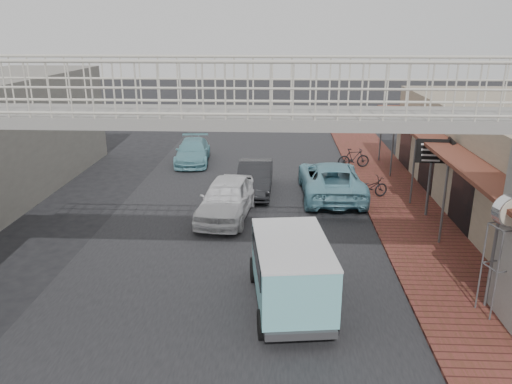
# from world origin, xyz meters

# --- Properties ---
(ground) EXTENTS (120.00, 120.00, 0.00)m
(ground) POSITION_xyz_m (0.00, 0.00, 0.00)
(ground) COLOR black
(ground) RESTS_ON ground
(road_strip) EXTENTS (10.00, 60.00, 0.01)m
(road_strip) POSITION_xyz_m (0.00, 0.00, 0.01)
(road_strip) COLOR black
(road_strip) RESTS_ON ground
(sidewalk) EXTENTS (3.00, 40.00, 0.10)m
(sidewalk) POSITION_xyz_m (6.50, 3.00, 0.05)
(sidewalk) COLOR brown
(sidewalk) RESTS_ON ground
(footbridge) EXTENTS (16.40, 2.40, 6.34)m
(footbridge) POSITION_xyz_m (0.00, -4.00, 3.18)
(footbridge) COLOR gray
(footbridge) RESTS_ON ground
(white_hatchback) EXTENTS (2.28, 4.65, 1.52)m
(white_hatchback) POSITION_xyz_m (-0.50, 3.28, 0.76)
(white_hatchback) COLOR white
(white_hatchback) RESTS_ON ground
(dark_sedan) EXTENTS (1.49, 4.14, 1.36)m
(dark_sedan) POSITION_xyz_m (0.42, 6.33, 0.68)
(dark_sedan) COLOR black
(dark_sedan) RESTS_ON ground
(angkot_curb) EXTENTS (2.69, 5.53, 1.52)m
(angkot_curb) POSITION_xyz_m (3.71, 6.00, 0.76)
(angkot_curb) COLOR #6AA7B8
(angkot_curb) RESTS_ON ground
(angkot_far) EXTENTS (2.09, 4.39, 1.23)m
(angkot_far) POSITION_xyz_m (-3.20, 11.36, 0.62)
(angkot_far) COLOR #67A7B4
(angkot_far) RESTS_ON ground
(angkot_van) EXTENTS (2.27, 4.20, 1.97)m
(angkot_van) POSITION_xyz_m (1.82, -3.19, 1.25)
(angkot_van) COLOR black
(angkot_van) RESTS_ON ground
(motorcycle_near) EXTENTS (1.84, 1.24, 0.91)m
(motorcycle_near) POSITION_xyz_m (5.30, 5.56, 0.56)
(motorcycle_near) COLOR black
(motorcycle_near) RESTS_ON sidewalk
(motorcycle_far) EXTENTS (1.71, 0.76, 0.99)m
(motorcycle_far) POSITION_xyz_m (5.30, 10.45, 0.60)
(motorcycle_far) COLOR black
(motorcycle_far) RESTS_ON sidewalk
(street_clock) EXTENTS (0.81, 0.74, 3.12)m
(street_clock) POSITION_xyz_m (6.95, -3.34, 2.69)
(street_clock) COLOR #59595B
(street_clock) RESTS_ON sidewalk
(arrow_sign) EXTENTS (1.82, 1.16, 3.08)m
(arrow_sign) POSITION_xyz_m (7.92, 3.54, 2.59)
(arrow_sign) COLOR #59595B
(arrow_sign) RESTS_ON sidewalk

